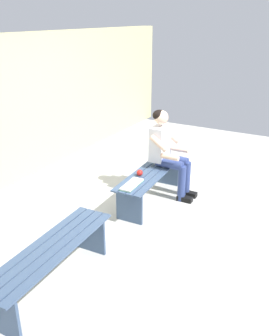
% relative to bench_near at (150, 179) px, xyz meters
% --- Properties ---
extents(ground_plane, '(10.00, 7.00, 0.04)m').
position_rel_bench_near_xyz_m(ground_plane, '(1.04, 1.00, -0.36)').
color(ground_plane, '#B2B2AD').
extents(brick_wall, '(9.50, 0.24, 2.24)m').
position_rel_bench_near_xyz_m(brick_wall, '(0.50, -2.26, 0.78)').
color(brick_wall, '#D1C684').
rests_on(brick_wall, ground).
extents(bench_near, '(1.55, 0.48, 0.46)m').
position_rel_bench_near_xyz_m(bench_near, '(0.00, 0.00, 0.00)').
color(bench_near, '#384C6B').
rests_on(bench_near, ground).
extents(bench_far, '(1.58, 0.48, 0.46)m').
position_rel_bench_near_xyz_m(bench_far, '(2.07, -0.00, 0.00)').
color(bench_far, '#384C6B').
rests_on(bench_far, ground).
extents(person_seated, '(0.50, 0.69, 1.26)m').
position_rel_bench_near_xyz_m(person_seated, '(-0.33, 0.10, 0.35)').
color(person_seated, silver).
rests_on(person_seated, ground).
extents(apple, '(0.08, 0.08, 0.08)m').
position_rel_bench_near_xyz_m(apple, '(0.19, -0.07, 0.16)').
color(apple, red).
rests_on(apple, bench_near).
extents(book_open, '(0.42, 0.18, 0.02)m').
position_rel_bench_near_xyz_m(book_open, '(0.51, -0.01, 0.13)').
color(book_open, white).
rests_on(book_open, bench_near).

